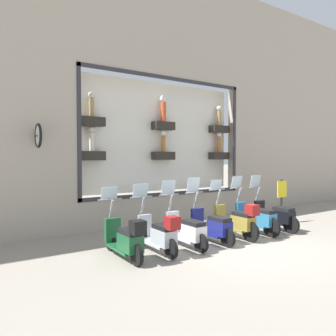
{
  "coord_description": "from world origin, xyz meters",
  "views": [
    {
      "loc": [
        -5.92,
        6.16,
        2.26
      ],
      "look_at": [
        2.02,
        0.93,
        1.92
      ],
      "focal_mm": 35.0,
      "sensor_mm": 36.0,
      "label": 1
    }
  ],
  "objects_px": {
    "scooter_teal_1": "(257,218)",
    "scooter_navy_3": "(212,226)",
    "scooter_green_6": "(126,239)",
    "scooter_black_0": "(276,216)",
    "scooter_silver_5": "(159,234)",
    "scooter_olive_2": "(237,221)",
    "shop_sign_post": "(282,200)",
    "scooter_white_4": "(187,230)"
  },
  "relations": [
    {
      "from": "scooter_teal_1",
      "to": "shop_sign_post",
      "type": "relative_size",
      "value": 1.22
    },
    {
      "from": "scooter_teal_1",
      "to": "scooter_navy_3",
      "type": "bearing_deg",
      "value": 90.22
    },
    {
      "from": "scooter_teal_1",
      "to": "scooter_navy_3",
      "type": "relative_size",
      "value": 1.01
    },
    {
      "from": "scooter_white_4",
      "to": "scooter_green_6",
      "type": "bearing_deg",
      "value": 92.28
    },
    {
      "from": "scooter_black_0",
      "to": "scooter_silver_5",
      "type": "distance_m",
      "value": 4.25
    },
    {
      "from": "scooter_navy_3",
      "to": "scooter_white_4",
      "type": "bearing_deg",
      "value": 90.18
    },
    {
      "from": "scooter_olive_2",
      "to": "scooter_silver_5",
      "type": "bearing_deg",
      "value": 90.32
    },
    {
      "from": "scooter_silver_5",
      "to": "scooter_white_4",
      "type": "bearing_deg",
      "value": -85.48
    },
    {
      "from": "scooter_teal_1",
      "to": "scooter_navy_3",
      "type": "distance_m",
      "value": 1.7
    },
    {
      "from": "scooter_olive_2",
      "to": "scooter_green_6",
      "type": "bearing_deg",
      "value": 90.25
    },
    {
      "from": "scooter_green_6",
      "to": "scooter_black_0",
      "type": "bearing_deg",
      "value": -89.17
    },
    {
      "from": "scooter_teal_1",
      "to": "scooter_black_0",
      "type": "bearing_deg",
      "value": -90.19
    },
    {
      "from": "scooter_black_0",
      "to": "shop_sign_post",
      "type": "relative_size",
      "value": 1.21
    },
    {
      "from": "scooter_navy_3",
      "to": "scooter_green_6",
      "type": "distance_m",
      "value": 2.55
    },
    {
      "from": "scooter_black_0",
      "to": "scooter_green_6",
      "type": "relative_size",
      "value": 1.01
    },
    {
      "from": "scooter_black_0",
      "to": "scooter_teal_1",
      "type": "xyz_separation_m",
      "value": [
        0.0,
        0.85,
        0.01
      ]
    },
    {
      "from": "scooter_white_4",
      "to": "scooter_green_6",
      "type": "xyz_separation_m",
      "value": [
        -0.07,
        1.7,
        0.04
      ]
    },
    {
      "from": "scooter_black_0",
      "to": "scooter_silver_5",
      "type": "bearing_deg",
      "value": 90.99
    },
    {
      "from": "scooter_navy_3",
      "to": "scooter_silver_5",
      "type": "bearing_deg",
      "value": 92.35
    },
    {
      "from": "scooter_green_6",
      "to": "scooter_teal_1",
      "type": "bearing_deg",
      "value": -88.96
    },
    {
      "from": "scooter_olive_2",
      "to": "scooter_white_4",
      "type": "xyz_separation_m",
      "value": [
        0.05,
        1.7,
        -0.07
      ]
    },
    {
      "from": "scooter_black_0",
      "to": "shop_sign_post",
      "type": "xyz_separation_m",
      "value": [
        0.54,
        -0.98,
        0.35
      ]
    },
    {
      "from": "scooter_teal_1",
      "to": "scooter_white_4",
      "type": "bearing_deg",
      "value": 90.2
    },
    {
      "from": "scooter_green_6",
      "to": "shop_sign_post",
      "type": "bearing_deg",
      "value": -84.21
    },
    {
      "from": "scooter_black_0",
      "to": "scooter_olive_2",
      "type": "distance_m",
      "value": 1.7
    },
    {
      "from": "shop_sign_post",
      "to": "scooter_olive_2",
      "type": "bearing_deg",
      "value": 102.66
    },
    {
      "from": "scooter_teal_1",
      "to": "scooter_silver_5",
      "type": "relative_size",
      "value": 1.01
    },
    {
      "from": "scooter_olive_2",
      "to": "scooter_white_4",
      "type": "height_order",
      "value": "scooter_white_4"
    },
    {
      "from": "scooter_green_6",
      "to": "scooter_silver_5",
      "type": "bearing_deg",
      "value": -89.96
    },
    {
      "from": "scooter_black_0",
      "to": "scooter_navy_3",
      "type": "height_order",
      "value": "scooter_navy_3"
    },
    {
      "from": "scooter_black_0",
      "to": "scooter_navy_3",
      "type": "relative_size",
      "value": 1.01
    },
    {
      "from": "scooter_navy_3",
      "to": "shop_sign_post",
      "type": "distance_m",
      "value": 3.59
    },
    {
      "from": "shop_sign_post",
      "to": "scooter_navy_3",
      "type": "bearing_deg",
      "value": 98.8
    },
    {
      "from": "scooter_olive_2",
      "to": "scooter_green_6",
      "type": "distance_m",
      "value": 3.4
    },
    {
      "from": "scooter_white_4",
      "to": "scooter_silver_5",
      "type": "relative_size",
      "value": 1.0
    },
    {
      "from": "scooter_white_4",
      "to": "scooter_olive_2",
      "type": "bearing_deg",
      "value": -91.78
    },
    {
      "from": "scooter_teal_1",
      "to": "scooter_green_6",
      "type": "height_order",
      "value": "scooter_teal_1"
    },
    {
      "from": "scooter_white_4",
      "to": "shop_sign_post",
      "type": "height_order",
      "value": "scooter_white_4"
    },
    {
      "from": "scooter_silver_5",
      "to": "scooter_black_0",
      "type": "bearing_deg",
      "value": -89.01
    },
    {
      "from": "scooter_silver_5",
      "to": "scooter_olive_2",
      "type": "bearing_deg",
      "value": -89.68
    },
    {
      "from": "scooter_black_0",
      "to": "scooter_white_4",
      "type": "relative_size",
      "value": 1.01
    },
    {
      "from": "scooter_white_4",
      "to": "scooter_green_6",
      "type": "height_order",
      "value": "scooter_white_4"
    }
  ]
}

